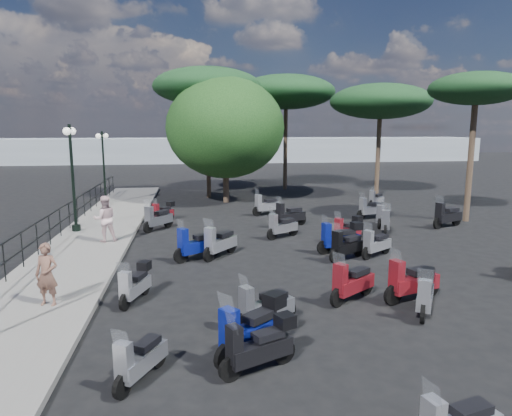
{
  "coord_description": "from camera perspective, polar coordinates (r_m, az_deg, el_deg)",
  "views": [
    {
      "loc": [
        -2.58,
        -14.95,
        4.37
      ],
      "look_at": [
        -0.11,
        2.81,
        1.2
      ],
      "focal_mm": 32.0,
      "sensor_mm": 36.0,
      "label": 1
    }
  ],
  "objects": [
    {
      "name": "scooter_22",
      "position": [
        22.76,
        14.14,
        -0.16
      ],
      "size": [
        1.63,
        0.75,
        1.34
      ],
      "rotation": [
        0.0,
        0.0,
        1.88
      ],
      "color": "black",
      "rests_on": "ground"
    },
    {
      "name": "scooter_12",
      "position": [
        12.36,
        18.86,
        -8.75
      ],
      "size": [
        1.76,
        0.84,
        1.45
      ],
      "rotation": [
        0.0,
        0.0,
        1.9
      ],
      "color": "black",
      "rests_on": "ground"
    },
    {
      "name": "pine_0",
      "position": [
        32.64,
        3.77,
        14.24
      ],
      "size": [
        6.8,
        6.8,
        7.98
      ],
      "color": "#38281E",
      "rests_on": "ground"
    },
    {
      "name": "scooter_15",
      "position": [
        20.28,
        4.19,
        -1.0
      ],
      "size": [
        1.66,
        0.99,
        1.44
      ],
      "rotation": [
        0.0,
        0.0,
        2.04
      ],
      "color": "black",
      "rests_on": "ground"
    },
    {
      "name": "scooter_26",
      "position": [
        21.82,
        22.77,
        -0.94
      ],
      "size": [
        1.74,
        0.97,
        1.48
      ],
      "rotation": [
        0.0,
        0.0,
        2.0
      ],
      "color": "black",
      "rests_on": "ground"
    },
    {
      "name": "scooter_9",
      "position": [
        15.36,
        -7.44,
        -4.62
      ],
      "size": [
        1.6,
        1.13,
        1.46
      ],
      "rotation": [
        0.0,
        0.0,
        2.15
      ],
      "color": "black",
      "rests_on": "ground"
    },
    {
      "name": "scooter_13",
      "position": [
        16.12,
        14.78,
        -4.42
      ],
      "size": [
        1.37,
        0.98,
        1.26
      ],
      "rotation": [
        0.0,
        0.0,
        2.16
      ],
      "color": "black",
      "rests_on": "ground"
    },
    {
      "name": "scooter_7",
      "position": [
        10.26,
        1.05,
        -12.39
      ],
      "size": [
        1.53,
        0.93,
        1.33
      ],
      "rotation": [
        0.0,
        0.0,
        2.05
      ],
      "color": "black",
      "rests_on": "ground"
    },
    {
      "name": "sidewalk",
      "position": [
        18.87,
        -19.72,
        -3.73
      ],
      "size": [
        3.0,
        30.0,
        0.15
      ],
      "primitive_type": "cube",
      "color": "slate",
      "rests_on": "ground"
    },
    {
      "name": "lamp_post_2",
      "position": [
        26.66,
        -18.51,
        5.37
      ],
      "size": [
        0.51,
        1.16,
        4.02
      ],
      "rotation": [
        0.0,
        0.0,
        -0.26
      ],
      "color": "black",
      "rests_on": "sidewalk"
    },
    {
      "name": "scooter_20",
      "position": [
        18.02,
        11.37,
        -2.67
      ],
      "size": [
        1.43,
        0.93,
        1.25
      ],
      "rotation": [
        0.0,
        0.0,
        2.08
      ],
      "color": "black",
      "rests_on": "ground"
    },
    {
      "name": "scooter_19",
      "position": [
        15.54,
        11.26,
        -4.72
      ],
      "size": [
        1.5,
        0.99,
        1.34
      ],
      "rotation": [
        0.0,
        0.0,
        2.11
      ],
      "color": "black",
      "rests_on": "ground"
    },
    {
      "name": "scooter_27",
      "position": [
        26.41,
        14.77,
        1.07
      ],
      "size": [
        1.21,
        1.0,
        1.18
      ],
      "rotation": [
        0.0,
        0.0,
        2.25
      ],
      "color": "black",
      "rests_on": "ground"
    },
    {
      "name": "lamp_post_1",
      "position": [
        19.96,
        -21.98,
        4.31
      ],
      "size": [
        0.35,
        1.28,
        4.35
      ],
      "rotation": [
        0.0,
        0.0,
        0.04
      ],
      "color": "black",
      "rests_on": "sidewalk"
    },
    {
      "name": "scooter_2",
      "position": [
        12.07,
        -14.87,
        -9.26
      ],
      "size": [
        0.74,
        1.45,
        1.2
      ],
      "rotation": [
        0.0,
        0.0,
        2.79
      ],
      "color": "black",
      "rests_on": "ground"
    },
    {
      "name": "pedestrian_far",
      "position": [
        17.89,
        -18.37,
        -1.28
      ],
      "size": [
        0.99,
        0.86,
        1.74
      ],
      "primitive_type": "imported",
      "rotation": [
        0.0,
        0.0,
        3.41
      ],
      "color": "beige",
      "rests_on": "sidewalk"
    },
    {
      "name": "railing",
      "position": [
        18.82,
        -23.87,
        -1.47
      ],
      "size": [
        0.04,
        26.04,
        1.1
      ],
      "color": "black",
      "rests_on": "sidewalk"
    },
    {
      "name": "scooter_21",
      "position": [
        21.11,
        15.45,
        -1.01
      ],
      "size": [
        1.0,
        1.47,
        1.33
      ],
      "rotation": [
        0.0,
        0.0,
        2.59
      ],
      "color": "black",
      "rests_on": "ground"
    },
    {
      "name": "scooter_0",
      "position": [
        8.57,
        0.41,
        -16.96
      ],
      "size": [
        1.5,
        0.87,
        1.28
      ],
      "rotation": [
        0.0,
        0.0,
        2.01
      ],
      "color": "black",
      "rests_on": "ground"
    },
    {
      "name": "scooter_1",
      "position": [
        8.52,
        -14.33,
        -17.97
      ],
      "size": [
        0.85,
        1.36,
        1.19
      ],
      "rotation": [
        0.0,
        0.0,
        2.64
      ],
      "color": "black",
      "rests_on": "ground"
    },
    {
      "name": "pine_1",
      "position": [
        30.03,
        15.3,
        12.7
      ],
      "size": [
        6.26,
        6.26,
        7.06
      ],
      "color": "#38281E",
      "rests_on": "ground"
    },
    {
      "name": "scooter_3",
      "position": [
        15.55,
        -4.58,
        -4.41
      ],
      "size": [
        1.24,
        1.48,
        1.45
      ],
      "rotation": [
        0.0,
        0.0,
        2.45
      ],
      "color": "black",
      "rests_on": "ground"
    },
    {
      "name": "pine_2",
      "position": [
        28.83,
        -6.14,
        14.83
      ],
      "size": [
        6.6,
        6.6,
        7.98
      ],
      "color": "#38281E",
      "rests_on": "ground"
    },
    {
      "name": "pine_3",
      "position": [
        23.46,
        25.83,
        13.17
      ],
      "size": [
        4.23,
        4.23,
        6.85
      ],
      "color": "#38281E",
      "rests_on": "ground"
    },
    {
      "name": "scooter_5",
      "position": [
        21.8,
        -11.55,
        -0.54
      ],
      "size": [
        1.06,
        1.24,
        1.19
      ],
      "rotation": [
        0.0,
        0.0,
        2.46
      ],
      "color": "black",
      "rests_on": "ground"
    },
    {
      "name": "scooter_16",
      "position": [
        23.03,
        1.32,
        0.29
      ],
      "size": [
        1.61,
        0.9,
        1.37
      ],
      "rotation": [
        0.0,
        0.0,
        2.0
      ],
      "color": "black",
      "rests_on": "ground"
    },
    {
      "name": "scooter_18",
      "position": [
        11.68,
        20.41,
        -10.08
      ],
      "size": [
        0.99,
        1.43,
        1.28
      ],
      "rotation": [
        0.0,
        0.0,
        2.59
      ],
      "color": "black",
      "rests_on": "ground"
    },
    {
      "name": "woman",
      "position": [
        12.08,
        -24.69,
        -7.55
      ],
      "size": [
        0.63,
        0.48,
        1.53
      ],
      "primitive_type": "imported",
      "rotation": [
        0.0,
        0.0,
        -0.23
      ],
      "color": "brown",
      "rests_on": "sidewalk"
    },
    {
      "name": "distant_hills",
      "position": [
        60.07,
        -5.48,
        7.25
      ],
      "size": [
        70.0,
        8.0,
        3.0
      ],
      "primitive_type": "cube",
      "color": "gray",
      "rests_on": "ground"
    },
    {
      "name": "scooter_14",
      "position": [
        16.35,
        10.52,
        -3.72
      ],
      "size": [
        1.75,
        0.67,
        1.41
      ],
      "rotation": [
        0.0,
        0.0,
        1.78
      ],
      "color": "black",
      "rests_on": "ground"
    },
    {
      "name": "scooter_25",
      "position": [
        19.79,
        15.88,
        -1.71
      ],
      "size": [
        0.88,
        1.61,
        1.36
      ],
      "rotation": [
        0.0,
        0.0,
        2.73
      ],
      "color": "black",
      "rests_on": "ground"
    },
    {
      "name": "scooter_8",
      "position": [
        11.97,
        11.88,
        -9.17
      ],
      "size": [
        1.48,
        1.1,
        1.38
      ],
      "rotation": [
        0.0,
        0.0,
        2.18
      ],
      "color": "black",
      "rests_on": "ground"
    },
    {
      "name": "scooter_10",
      "position": [
        18.26,
        3.28,
        -2.36
      ],
      "size": [
        1.45,
        0.99,
        1.32
      ],
      "rotation": [
        0.0,
        0.0,
        2.13
      ],
      "color": "black",
      "rests_on": "ground"
    },
    {
      "name": "broadleaf_tree",
      "position": [
        26.76,
        -3.84,
        9.95
      ],
      "size": [
        6.84,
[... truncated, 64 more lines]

